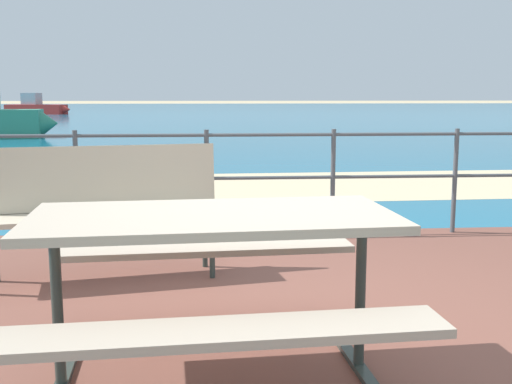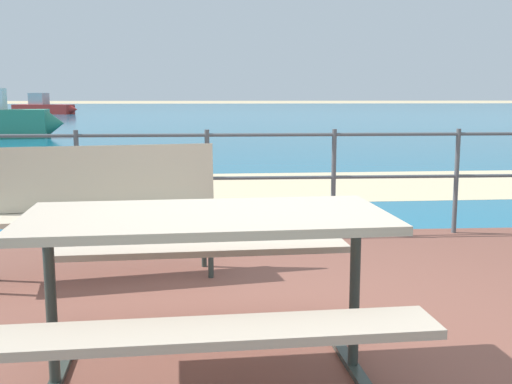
{
  "view_description": "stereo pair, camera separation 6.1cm",
  "coord_description": "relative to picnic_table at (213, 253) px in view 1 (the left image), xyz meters",
  "views": [
    {
      "loc": [
        -0.58,
        -3.25,
        1.38
      ],
      "look_at": [
        -0.17,
        2.0,
        0.54
      ],
      "focal_mm": 43.39,
      "sensor_mm": 36.0,
      "label": 1
    },
    {
      "loc": [
        -0.52,
        -3.26,
        1.38
      ],
      "look_at": [
        -0.17,
        2.0,
        0.54
      ],
      "focal_mm": 43.39,
      "sensor_mm": 36.0,
      "label": 2
    }
  ],
  "objects": [
    {
      "name": "ground_plane",
      "position": [
        0.56,
        0.52,
        -0.67
      ],
      "size": [
        240.0,
        240.0,
        0.0
      ],
      "primitive_type": "plane",
      "color": "tan"
    },
    {
      "name": "railing_fence",
      "position": [
        0.56,
        2.94,
        0.02
      ],
      "size": [
        5.94,
        0.04,
        1.0
      ],
      "color": "#4C5156",
      "rests_on": "patio_paving"
    },
    {
      "name": "park_bench",
      "position": [
        -0.78,
        1.71,
        -0.04
      ],
      "size": [
        1.71,
        0.71,
        0.95
      ],
      "rotation": [
        0.0,
        0.0,
        0.18
      ],
      "color": "#BCAD93",
      "rests_on": "patio_paving"
    },
    {
      "name": "picnic_table",
      "position": [
        0.0,
        0.0,
        0.0
      ],
      "size": [
        1.73,
        1.59,
        0.79
      ],
      "rotation": [
        0.0,
        0.0,
        0.06
      ],
      "color": "tan",
      "rests_on": "patio_paving"
    },
    {
      "name": "boat_near",
      "position": [
        -11.65,
        40.78,
        -0.2
      ],
      "size": [
        4.63,
        2.3,
        1.42
      ],
      "rotation": [
        0.0,
        0.0,
        6.02
      ],
      "color": "red",
      "rests_on": "sea_water"
    },
    {
      "name": "beach_strip",
      "position": [
        0.56,
        6.42,
        -0.66
      ],
      "size": [
        54.06,
        4.41,
        0.01
      ],
      "primitive_type": "cube",
      "rotation": [
        0.0,
        0.0,
        0.03
      ],
      "color": "beige",
      "rests_on": "ground"
    },
    {
      "name": "sea_water",
      "position": [
        0.56,
        40.52,
        -0.66
      ],
      "size": [
        90.0,
        90.0,
        0.01
      ],
      "primitive_type": "cube",
      "color": "#196B8E",
      "rests_on": "ground"
    },
    {
      "name": "patio_paving",
      "position": [
        0.56,
        0.52,
        -0.64
      ],
      "size": [
        6.4,
        5.2,
        0.06
      ],
      "primitive_type": "cube",
      "color": "brown",
      "rests_on": "ground"
    }
  ]
}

